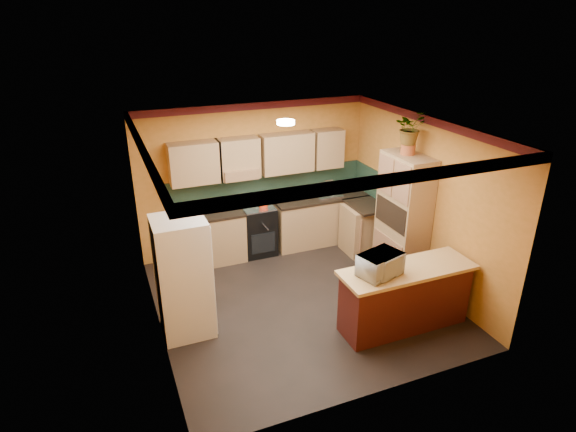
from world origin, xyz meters
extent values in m
plane|color=black|center=(0.00, 0.00, 0.00)|extent=(4.20, 4.20, 0.00)
cube|color=white|center=(0.00, 0.00, 2.70)|extent=(4.20, 4.20, 0.04)
cube|color=#C78035|center=(0.00, 2.10, 1.35)|extent=(4.20, 0.04, 2.70)
cube|color=#C78035|center=(0.00, -2.10, 1.35)|extent=(4.20, 0.04, 2.70)
cube|color=#C78035|center=(-2.10, 0.00, 1.35)|extent=(0.04, 4.20, 2.70)
cube|color=#C78035|center=(2.10, 0.00, 1.35)|extent=(0.04, 4.20, 2.70)
cube|color=#1F392C|center=(0.25, 2.09, 1.19)|extent=(3.70, 0.02, 0.53)
cube|color=#1F392C|center=(2.09, 1.40, 1.19)|extent=(0.02, 1.40, 0.53)
cube|color=tan|center=(0.10, 1.93, 1.80)|extent=(3.10, 0.34, 0.70)
cylinder|color=white|center=(0.00, 0.60, 2.66)|extent=(0.26, 0.26, 0.06)
cube|color=tan|center=(0.55, 1.80, 0.44)|extent=(3.65, 0.60, 0.88)
cube|color=black|center=(0.55, 1.80, 0.90)|extent=(3.65, 0.62, 0.04)
cube|color=black|center=(-0.07, 1.80, 0.46)|extent=(0.58, 0.58, 0.91)
cube|color=silver|center=(1.33, 1.80, 0.94)|extent=(0.48, 0.40, 0.03)
cube|color=tan|center=(1.80, 1.14, 0.44)|extent=(0.60, 0.80, 0.88)
cube|color=black|center=(1.80, 1.14, 0.90)|extent=(0.62, 0.80, 0.04)
cube|color=white|center=(-1.75, -0.06, 0.85)|extent=(0.68, 0.66, 1.70)
cube|color=tan|center=(1.85, 0.13, 1.05)|extent=(0.48, 0.90, 2.10)
cylinder|color=#A84F28|center=(1.85, 0.18, 2.18)|extent=(0.22, 0.22, 0.16)
imported|color=tan|center=(1.85, 0.18, 2.52)|extent=(0.53, 0.48, 0.51)
cube|color=#43160F|center=(1.09, -1.11, 0.44)|extent=(1.80, 0.55, 0.88)
cube|color=tan|center=(1.09, -1.11, 0.91)|extent=(1.90, 0.65, 0.05)
imported|color=white|center=(0.64, -1.11, 1.08)|extent=(0.64, 0.52, 0.31)
camera|label=1|loc=(-2.55, -5.76, 4.15)|focal=30.00mm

